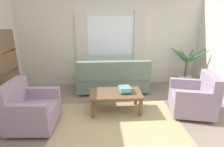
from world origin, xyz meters
name	(u,v)px	position (x,y,z in m)	size (l,w,h in m)	color
ground_plane	(118,124)	(0.00, 0.00, 0.00)	(6.24, 6.24, 0.00)	gray
wall_back	(110,41)	(0.00, 2.26, 1.30)	(5.32, 0.12, 2.60)	silver
window_with_curtains	(111,36)	(0.00, 2.18, 1.45)	(1.98, 0.07, 1.40)	white
area_rug	(118,124)	(0.00, 0.00, 0.01)	(2.43, 1.78, 0.01)	tan
couch	(113,79)	(0.02, 1.59, 0.37)	(1.90, 0.82, 0.92)	slate
armchair_left	(30,109)	(-1.63, 0.05, 0.35)	(0.87, 0.89, 0.88)	#998499
armchair_right	(195,98)	(1.65, 0.31, 0.35)	(1.00, 1.01, 0.88)	#998499
coffee_table	(116,95)	(0.00, 0.52, 0.38)	(1.10, 0.64, 0.44)	brown
book_stack_on_table	(125,89)	(0.20, 0.55, 0.49)	(0.27, 0.34, 0.11)	#335199
potted_plant	(186,70)	(2.13, 1.75, 0.53)	(1.16, 0.96, 1.26)	#B7B2A8
bookshelf	(3,71)	(-2.35, 0.74, 0.89)	(0.30, 0.94, 1.72)	brown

